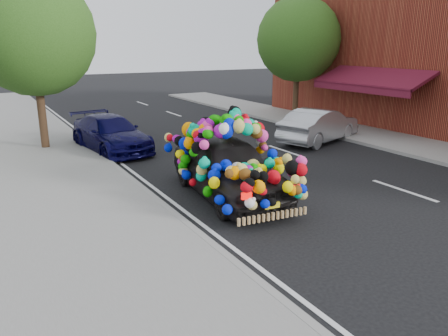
% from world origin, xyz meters
% --- Properties ---
extents(ground, '(100.00, 100.00, 0.00)m').
position_xyz_m(ground, '(0.00, 0.00, 0.00)').
color(ground, black).
rests_on(ground, ground).
extents(sidewalk, '(4.00, 60.00, 0.12)m').
position_xyz_m(sidewalk, '(-4.30, 0.00, 0.06)').
color(sidewalk, gray).
rests_on(sidewalk, ground).
extents(kerb, '(0.15, 60.00, 0.13)m').
position_xyz_m(kerb, '(-2.35, 0.00, 0.07)').
color(kerb, gray).
rests_on(kerb, ground).
extents(footpath_far, '(3.00, 40.00, 0.12)m').
position_xyz_m(footpath_far, '(8.20, 3.00, 0.06)').
color(footpath_far, gray).
rests_on(footpath_far, ground).
extents(lane_markings, '(6.00, 50.00, 0.01)m').
position_xyz_m(lane_markings, '(3.60, 0.00, 0.01)').
color(lane_markings, silver).
rests_on(lane_markings, ground).
extents(tree_near_sidewalk, '(4.20, 4.20, 6.13)m').
position_xyz_m(tree_near_sidewalk, '(-3.80, 9.50, 4.02)').
color(tree_near_sidewalk, '#332114').
rests_on(tree_near_sidewalk, ground).
extents(tree_far_b, '(4.00, 4.00, 5.90)m').
position_xyz_m(tree_far_b, '(8.00, 10.00, 3.89)').
color(tree_far_b, '#332114').
rests_on(tree_far_b, ground).
extents(plush_art_car, '(2.57, 4.75, 2.13)m').
position_xyz_m(plush_art_car, '(-0.56, 2.00, 1.09)').
color(plush_art_car, black).
rests_on(plush_art_car, ground).
extents(navy_sedan, '(2.27, 4.44, 1.23)m').
position_xyz_m(navy_sedan, '(-1.75, 8.27, 0.62)').
color(navy_sedan, '#050431').
rests_on(navy_sedan, ground).
extents(silver_hatchback, '(4.21, 2.57, 1.31)m').
position_xyz_m(silver_hatchback, '(5.65, 5.60, 0.66)').
color(silver_hatchback, '#A3A5A9').
rests_on(silver_hatchback, ground).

